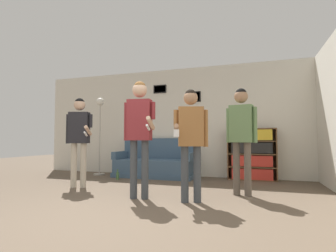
{
  "coord_description": "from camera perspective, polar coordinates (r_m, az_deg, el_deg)",
  "views": [
    {
      "loc": [
        1.59,
        -2.61,
        0.9
      ],
      "look_at": [
        0.11,
        1.87,
        1.14
      ],
      "focal_mm": 28.0,
      "sensor_mm": 36.0,
      "label": 1
    }
  ],
  "objects": [
    {
      "name": "ground_plane",
      "position": [
        3.18,
        -13.27,
        -19.3
      ],
      "size": [
        20.0,
        20.0,
        0.0
      ],
      "primitive_type": "plane",
      "color": "brown"
    },
    {
      "name": "wall_back",
      "position": [
        6.59,
        4.22,
        1.0
      ],
      "size": [
        8.15,
        0.08,
        2.7
      ],
      "color": "silver",
      "rests_on": "ground_plane"
    },
    {
      "name": "couch",
      "position": [
        6.42,
        -2.79,
        -8.31
      ],
      "size": [
        1.94,
        0.8,
        0.93
      ],
      "color": "#3D5670",
      "rests_on": "ground_plane"
    },
    {
      "name": "bookshelf",
      "position": [
        6.17,
        17.76,
        -5.86
      ],
      "size": [
        1.05,
        0.3,
        1.15
      ],
      "color": "brown",
      "rests_on": "ground_plane"
    },
    {
      "name": "floor_lamp",
      "position": [
        6.98,
        -14.58,
        1.27
      ],
      "size": [
        0.28,
        0.28,
        1.98
      ],
      "color": "#ADA89E",
      "rests_on": "ground_plane"
    },
    {
      "name": "person_player_foreground_left",
      "position": [
        5.24,
        -18.79,
        -1.27
      ],
      "size": [
        0.57,
        0.42,
        1.69
      ],
      "color": "#B7AD99",
      "rests_on": "ground_plane"
    },
    {
      "name": "person_player_foreground_center",
      "position": [
        4.06,
        -6.24,
        0.26
      ],
      "size": [
        0.53,
        0.46,
        1.81
      ],
      "color": "#3D4247",
      "rests_on": "ground_plane"
    },
    {
      "name": "person_watcher_holding_cup",
      "position": [
        3.8,
        4.98,
        -1.47
      ],
      "size": [
        0.48,
        0.51,
        1.63
      ],
      "color": "#3D4247",
      "rests_on": "ground_plane"
    },
    {
      "name": "person_spectator_near_bookshelf",
      "position": [
        4.42,
        15.7,
        -0.59
      ],
      "size": [
        0.49,
        0.27,
        1.74
      ],
      "color": "brown",
      "rests_on": "ground_plane"
    },
    {
      "name": "bottle_on_floor",
      "position": [
        6.1,
        -10.92,
        -10.53
      ],
      "size": [
        0.06,
        0.06,
        0.23
      ],
      "color": "#3D6638",
      "rests_on": "ground_plane"
    }
  ]
}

